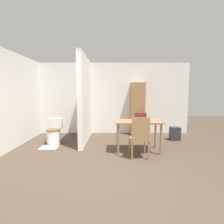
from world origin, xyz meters
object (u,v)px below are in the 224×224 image
(wooden_chair, at_px, (140,136))
(wooden_cabinet, at_px, (138,109))
(toilet, at_px, (55,133))
(space_heater, at_px, (176,134))
(handbag, at_px, (141,116))
(dining_table, at_px, (139,125))

(wooden_chair, xyz_separation_m, wooden_cabinet, (0.28, 2.26, 0.40))
(toilet, bearing_deg, wooden_chair, -27.54)
(wooden_chair, height_order, wooden_cabinet, wooden_cabinet)
(wooden_chair, bearing_deg, space_heater, 45.08)
(wooden_chair, relative_size, toilet, 1.33)
(space_heater, bearing_deg, handbag, -142.20)
(wooden_cabinet, distance_m, space_heater, 1.47)
(handbag, bearing_deg, dining_table, -127.56)
(dining_table, xyz_separation_m, wooden_chair, (-0.03, -0.46, -0.17))
(wooden_chair, distance_m, wooden_cabinet, 2.32)
(handbag, bearing_deg, wooden_chair, -100.84)
(dining_table, xyz_separation_m, toilet, (-2.31, 0.73, -0.37))
(dining_table, relative_size, toilet, 1.58)
(toilet, height_order, handbag, handbag)
(dining_table, bearing_deg, toilet, 162.47)
(dining_table, xyz_separation_m, space_heater, (1.29, 1.04, -0.46))
(wooden_cabinet, height_order, space_heater, wooden_cabinet)
(dining_table, distance_m, toilet, 2.45)
(dining_table, relative_size, handbag, 4.04)
(wooden_chair, bearing_deg, toilet, 149.09)
(wooden_cabinet, xyz_separation_m, space_heater, (1.05, -0.77, -0.69))
(space_heater, bearing_deg, wooden_cabinet, 143.67)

